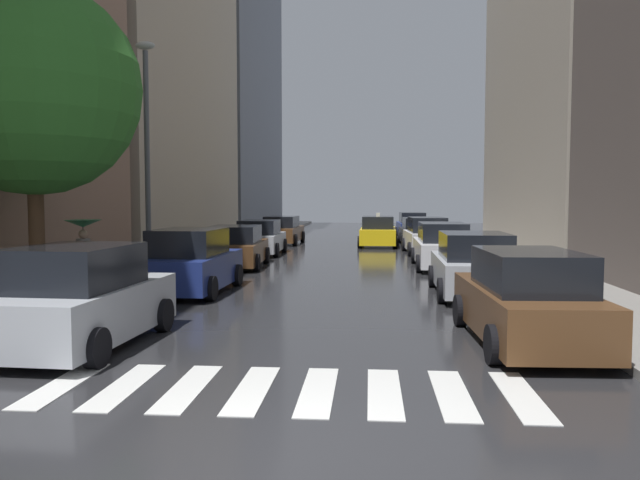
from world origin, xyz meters
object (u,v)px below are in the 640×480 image
object	(u,v)px
taxi_midroad	(378,232)
lamp_post_left	(147,144)
parked_car_left_nearest	(80,300)
parked_car_right_second	(473,266)
parked_car_right_fourth	(426,237)
parked_car_right_sixth	(412,226)
parked_car_right_fifth	(419,232)
parked_car_right_third	(442,247)
parked_car_left_fifth	(282,231)
street_tree_left	(32,89)
parked_car_left_third	(236,247)
parked_car_left_fourth	(260,238)
parked_car_right_nearest	(526,300)
parked_car_left_second	(191,263)
pedestrian_foreground	(83,239)

from	to	relation	value
taxi_midroad	lamp_post_left	xyz separation A→B (m)	(-7.14, -15.51, 3.48)
parked_car_left_nearest	parked_car_right_second	distance (m)	10.17
parked_car_right_fourth	parked_car_right_sixth	size ratio (longest dim) A/B	0.97
parked_car_right_fifth	parked_car_right_third	bearing A→B (deg)	178.52
parked_car_left_fifth	parked_car_right_fourth	bearing A→B (deg)	-125.41
street_tree_left	parked_car_right_second	bearing A→B (deg)	15.12
parked_car_right_second	lamp_post_left	world-z (taller)	lamp_post_left
parked_car_right_fifth	parked_car_right_fourth	bearing A→B (deg)	178.19
parked_car_left_third	parked_car_left_fourth	distance (m)	5.26
parked_car_left_fourth	parked_car_right_fifth	size ratio (longest dim) A/B	0.91
parked_car_left_nearest	parked_car_left_third	bearing A→B (deg)	2.74
parked_car_right_sixth	parked_car_left_third	bearing A→B (deg)	155.22
parked_car_left_nearest	lamp_post_left	world-z (taller)	lamp_post_left
taxi_midroad	parked_car_left_nearest	bearing A→B (deg)	168.14
parked_car_left_third	parked_car_right_nearest	bearing A→B (deg)	-149.30
parked_car_right_fifth	lamp_post_left	bearing A→B (deg)	148.72
parked_car_right_sixth	lamp_post_left	world-z (taller)	lamp_post_left
parked_car_left_fifth	lamp_post_left	xyz separation A→B (m)	(-1.72, -16.88, 3.50)
street_tree_left	parked_car_left_nearest	bearing A→B (deg)	-52.67
parked_car_right_fourth	parked_car_right_sixth	distance (m)	11.81
parked_car_left_fifth	parked_car_left_fourth	bearing A→B (deg)	-179.05
parked_car_left_nearest	parked_car_right_fifth	distance (m)	25.52
parked_car_right_third	parked_car_left_fifth	bearing A→B (deg)	33.38
parked_car_right_second	parked_car_left_second	bearing A→B (deg)	91.84
parked_car_right_sixth	street_tree_left	bearing A→B (deg)	157.41
parked_car_right_sixth	street_tree_left	xyz separation A→B (m)	(-10.58, -27.29, 4.37)
parked_car_left_fifth	street_tree_left	world-z (taller)	street_tree_left
parked_car_left_fifth	parked_car_right_second	bearing A→B (deg)	-155.46
parked_car_right_third	lamp_post_left	world-z (taller)	lamp_post_left
parked_car_right_third	parked_car_right_fourth	distance (m)	6.09
parked_car_right_second	parked_car_right_third	size ratio (longest dim) A/B	0.93
parked_car_right_fifth	lamp_post_left	distance (m)	19.17
parked_car_right_fourth	pedestrian_foreground	world-z (taller)	pedestrian_foreground
lamp_post_left	street_tree_left	bearing A→B (deg)	-104.42
parked_car_right_fifth	lamp_post_left	size ratio (longest dim) A/B	0.65
parked_car_right_second	parked_car_right_fourth	world-z (taller)	parked_car_right_fourth
parked_car_right_fourth	parked_car_left_second	bearing A→B (deg)	146.63
parked_car_left_fourth	pedestrian_foreground	size ratio (longest dim) A/B	2.24
parked_car_right_second	street_tree_left	bearing A→B (deg)	106.20
parked_car_left_second	parked_car_right_fifth	xyz separation A→B (m)	(7.62, 17.95, -0.10)
parked_car_left_nearest	pedestrian_foreground	world-z (taller)	pedestrian_foreground
parked_car_right_third	taxi_midroad	world-z (taller)	taxi_midroad
parked_car_left_second	street_tree_left	bearing A→B (deg)	135.45
parked_car_left_fourth	parked_car_right_second	bearing A→B (deg)	-146.34
parked_car_left_third	parked_car_right_nearest	size ratio (longest dim) A/B	0.98
parked_car_right_third	pedestrian_foreground	xyz separation A→B (m)	(-10.37, -7.27, 0.72)
parked_car_left_third	parked_car_right_fourth	world-z (taller)	parked_car_right_fourth
parked_car_left_fourth	parked_car_right_sixth	world-z (taller)	parked_car_right_sixth
parked_car_left_second	parked_car_right_sixth	world-z (taller)	parked_car_left_second
pedestrian_foreground	parked_car_right_third	bearing A→B (deg)	-53.24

